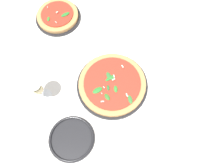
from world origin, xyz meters
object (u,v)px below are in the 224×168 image
(fork, at_px, (156,168))
(wine_glass, at_px, (36,87))
(side_plate_white, at_px, (72,139))
(pizza_arugula_main, at_px, (112,85))
(pizza_personal_side, at_px, (58,16))

(fork, bearing_deg, wine_glass, 148.12)
(side_plate_white, bearing_deg, pizza_arugula_main, 69.75)
(pizza_personal_side, relative_size, fork, 1.12)
(pizza_arugula_main, relative_size, wine_glass, 1.96)
(pizza_personal_side, distance_m, side_plate_white, 0.59)
(pizza_personal_side, distance_m, wine_glass, 0.42)
(pizza_arugula_main, xyz_separation_m, pizza_personal_side, (-0.35, 0.28, -0.00))
(pizza_personal_side, bearing_deg, wine_glass, -78.32)
(fork, distance_m, side_plate_white, 0.33)
(side_plate_white, bearing_deg, wine_glass, 141.73)
(pizza_arugula_main, height_order, fork, pizza_arugula_main)
(pizza_personal_side, height_order, wine_glass, wine_glass)
(pizza_personal_side, height_order, side_plate_white, pizza_personal_side)
(fork, bearing_deg, side_plate_white, 161.85)
(pizza_personal_side, bearing_deg, side_plate_white, -64.51)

